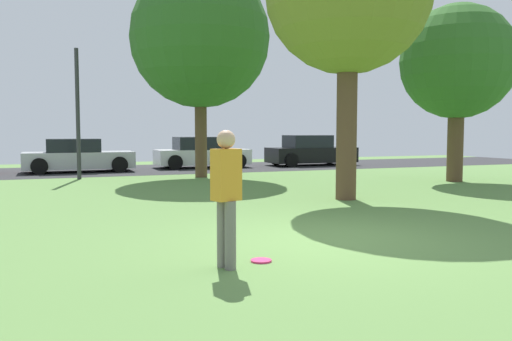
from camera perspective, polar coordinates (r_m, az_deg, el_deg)
ground_plane at (r=8.33m, az=7.76°, el=-7.35°), size 44.00×44.00×0.00m
road_strip at (r=23.50m, az=-11.92°, el=0.11°), size 44.00×6.40×0.01m
maple_tree_far at (r=18.85m, az=20.89°, el=10.81°), size 3.73×3.73×5.81m
oak_tree_right at (r=19.52m, az=-6.03°, el=14.00°), size 4.99×4.99×7.49m
person_catcher at (r=6.41m, az=-3.23°, el=-2.37°), size 0.37×0.31×1.69m
frisbee_disc at (r=6.89m, az=0.56°, el=-9.68°), size 0.27×0.27×0.03m
parked_car_silver at (r=22.77m, az=-18.66°, el=1.41°), size 4.30×1.99×1.36m
parked_car_white at (r=24.29m, az=-5.92°, el=1.82°), size 4.21×1.97×1.40m
parked_car_black at (r=25.94m, az=5.88°, el=2.03°), size 4.27×1.96×1.47m
street_lamp_post at (r=19.32m, az=-18.64°, el=5.77°), size 0.14×0.14×4.50m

